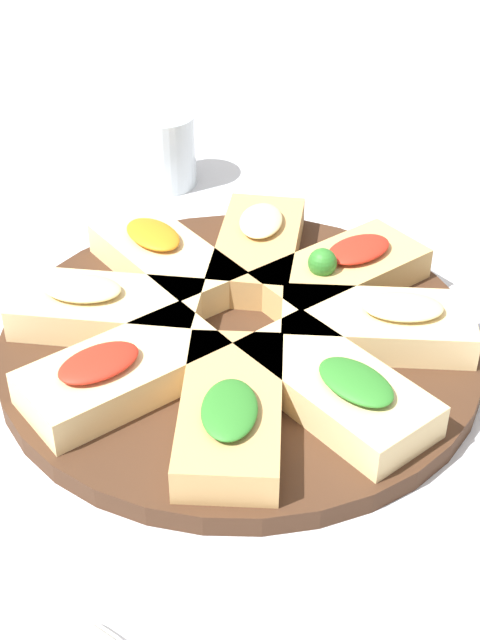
{
  "coord_description": "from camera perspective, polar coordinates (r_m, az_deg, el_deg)",
  "views": [
    {
      "loc": [
        0.43,
        0.37,
        0.45
      ],
      "look_at": [
        0.0,
        0.0,
        0.03
      ],
      "focal_mm": 50.0,
      "sensor_mm": 36.0,
      "label": 1
    }
  ],
  "objects": [
    {
      "name": "focaccia_slice_1",
      "position": [
        0.73,
        -8.59,
        0.76
      ],
      "size": [
        0.14,
        0.16,
        0.04
      ],
      "color": "#E5C689",
      "rests_on": "serving_board"
    },
    {
      "name": "focaccia_slice_5",
      "position": [
        0.71,
        8.86,
        -0.26
      ],
      "size": [
        0.15,
        0.16,
        0.04
      ],
      "color": "#E5C689",
      "rests_on": "serving_board"
    },
    {
      "name": "focaccia_slice_6",
      "position": [
        0.77,
        6.5,
        3.04
      ],
      "size": [
        0.16,
        0.1,
        0.05
      ],
      "color": "tan",
      "rests_on": "serving_board"
    },
    {
      "name": "serving_board",
      "position": [
        0.72,
        0.0,
        -1.44
      ],
      "size": [
        0.39,
        0.39,
        0.02
      ],
      "primitive_type": "cylinder",
      "color": "#422819",
      "rests_on": "ground_plane"
    },
    {
      "name": "focaccia_slice_0",
      "position": [
        0.78,
        -4.84,
        3.88
      ],
      "size": [
        0.1,
        0.16,
        0.04
      ],
      "color": "#E5C689",
      "rests_on": "serving_board"
    },
    {
      "name": "focaccia_slice_2",
      "position": [
        0.66,
        -7.59,
        -3.31
      ],
      "size": [
        0.16,
        0.1,
        0.04
      ],
      "color": "#E5C689",
      "rests_on": "serving_board"
    },
    {
      "name": "ground_plane",
      "position": [
        0.73,
        0.0,
        -1.98
      ],
      "size": [
        3.0,
        3.0,
        0.0
      ],
      "primitive_type": "plane",
      "color": "silver"
    },
    {
      "name": "focaccia_slice_3",
      "position": [
        0.62,
        -0.56,
        -5.86
      ],
      "size": [
        0.16,
        0.15,
        0.04
      ],
      "color": "tan",
      "rests_on": "serving_board"
    },
    {
      "name": "water_glass",
      "position": [
        0.96,
        -4.89,
        10.8
      ],
      "size": [
        0.07,
        0.07,
        0.08
      ],
      "primitive_type": "cylinder",
      "color": "silver",
      "rests_on": "ground_plane"
    },
    {
      "name": "focaccia_slice_4",
      "position": [
        0.65,
        6.21,
        -4.35
      ],
      "size": [
        0.09,
        0.16,
        0.04
      ],
      "color": "#E5C689",
      "rests_on": "serving_board"
    },
    {
      "name": "focaccia_slice_7",
      "position": [
        0.8,
        1.17,
        4.69
      ],
      "size": [
        0.16,
        0.14,
        0.04
      ],
      "color": "tan",
      "rests_on": "serving_board"
    }
  ]
}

